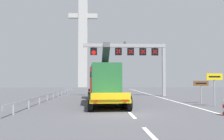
# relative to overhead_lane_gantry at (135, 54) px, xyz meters

# --- Properties ---
(ground) EXTENTS (112.00, 112.00, 0.00)m
(ground) POSITION_rel_overhead_lane_gantry_xyz_m (-3.31, -15.74, -5.68)
(ground) COLOR #4C4C51
(lane_markings) EXTENTS (0.20, 53.27, 0.01)m
(lane_markings) POSITION_rel_overhead_lane_gantry_xyz_m (-2.77, 3.59, -5.67)
(lane_markings) COLOR silver
(lane_markings) RESTS_ON ground
(edge_line_right) EXTENTS (0.20, 63.00, 0.01)m
(edge_line_right) POSITION_rel_overhead_lane_gantry_xyz_m (2.89, -3.74, -5.67)
(edge_line_right) COLOR silver
(edge_line_right) RESTS_ON ground
(overhead_lane_gantry) EXTENTS (11.27, 0.90, 7.32)m
(overhead_lane_gantry) POSITION_rel_overhead_lane_gantry_xyz_m (0.00, 0.00, 0.00)
(overhead_lane_gantry) COLOR #9EA0A5
(overhead_lane_gantry) RESTS_ON ground
(heavy_haul_truck_yellow) EXTENTS (3.57, 14.15, 5.30)m
(heavy_haul_truck_yellow) POSITION_rel_overhead_lane_gantry_xyz_m (-4.38, -7.41, -3.69)
(heavy_haul_truck_yellow) COLOR yellow
(heavy_haul_truck_yellow) RESTS_ON ground
(exit_sign_yellow) EXTENTS (1.35, 0.15, 2.71)m
(exit_sign_yellow) POSITION_rel_overhead_lane_gantry_xyz_m (4.68, -12.30, -3.64)
(exit_sign_yellow) COLOR #9EA0A5
(exit_sign_yellow) RESTS_ON ground
(tourist_info_sign_brown) EXTENTS (1.42, 0.15, 2.10)m
(tourist_info_sign_brown) POSITION_rel_overhead_lane_gantry_xyz_m (4.67, -9.80, -4.09)
(tourist_info_sign_brown) COLOR #9EA0A5
(tourist_info_sign_brown) RESTS_ON ground
(guardrail_left) EXTENTS (0.13, 35.32, 0.76)m
(guardrail_left) POSITION_rel_overhead_lane_gantry_xyz_m (-10.13, -0.08, -5.11)
(guardrail_left) COLOR #999EA3
(guardrail_left) RESTS_ON ground
(bridge_pylon_distant) EXTENTS (9.00, 2.00, 35.94)m
(bridge_pylon_distant) POSITION_rel_overhead_lane_gantry_xyz_m (-9.70, 42.31, 12.69)
(bridge_pylon_distant) COLOR #B7B7B2
(bridge_pylon_distant) RESTS_ON ground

